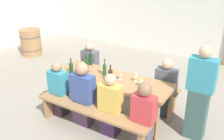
% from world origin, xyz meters
% --- Properties ---
extents(ground_plane, '(24.00, 24.00, 0.00)m').
position_xyz_m(ground_plane, '(0.00, 0.00, 0.00)').
color(ground_plane, gray).
extents(back_wall, '(14.00, 0.20, 3.20)m').
position_xyz_m(back_wall, '(0.00, 3.76, 1.60)').
color(back_wall, silver).
rests_on(back_wall, ground).
extents(tasting_table, '(2.18, 0.72, 0.75)m').
position_xyz_m(tasting_table, '(0.00, 0.00, 0.67)').
color(tasting_table, '#9E7247').
rests_on(tasting_table, ground).
extents(bench_near, '(2.08, 0.30, 0.45)m').
position_xyz_m(bench_near, '(0.00, -0.66, 0.36)').
color(bench_near, '#9E7247').
rests_on(bench_near, ground).
extents(bench_far, '(2.08, 0.30, 0.45)m').
position_xyz_m(bench_far, '(0.00, 0.66, 0.36)').
color(bench_far, '#9E7247').
rests_on(bench_far, ground).
extents(wine_bottle_0, '(0.07, 0.07, 0.33)m').
position_xyz_m(wine_bottle_0, '(-0.68, 0.29, 0.87)').
color(wine_bottle_0, '#143319').
rests_on(wine_bottle_0, tasting_table).
extents(wine_bottle_1, '(0.07, 0.07, 0.30)m').
position_xyz_m(wine_bottle_1, '(-0.72, -0.25, 0.86)').
color(wine_bottle_1, '#194723').
rests_on(wine_bottle_1, tasting_table).
extents(wine_bottle_2, '(0.07, 0.07, 0.34)m').
position_xyz_m(wine_bottle_2, '(0.09, -0.20, 0.88)').
color(wine_bottle_2, '#332814').
rests_on(wine_bottle_2, tasting_table).
extents(wine_bottle_3, '(0.07, 0.07, 0.31)m').
position_xyz_m(wine_bottle_3, '(-0.17, 0.02, 0.86)').
color(wine_bottle_3, '#234C2D').
rests_on(wine_bottle_3, tasting_table).
extents(wine_bottle_4, '(0.07, 0.07, 0.33)m').
position_xyz_m(wine_bottle_4, '(-0.52, -0.05, 0.88)').
color(wine_bottle_4, '#194723').
rests_on(wine_bottle_4, tasting_table).
extents(wine_glass_0, '(0.08, 0.08, 0.16)m').
position_xyz_m(wine_glass_0, '(0.16, 0.01, 0.87)').
color(wine_glass_0, silver).
rests_on(wine_glass_0, tasting_table).
extents(wine_glass_1, '(0.08, 0.08, 0.18)m').
position_xyz_m(wine_glass_1, '(0.43, 0.09, 0.88)').
color(wine_glass_1, silver).
rests_on(wine_glass_1, tasting_table).
extents(wine_glass_2, '(0.07, 0.07, 0.17)m').
position_xyz_m(wine_glass_2, '(0.58, -0.04, 0.88)').
color(wine_glass_2, silver).
rests_on(wine_glass_2, tasting_table).
extents(seated_guest_near_0, '(0.34, 0.24, 1.05)m').
position_xyz_m(seated_guest_near_0, '(-0.83, -0.51, 0.50)').
color(seated_guest_near_0, '#372833').
rests_on(seated_guest_near_0, ground).
extents(seated_guest_near_1, '(0.41, 0.24, 1.16)m').
position_xyz_m(seated_guest_near_1, '(-0.27, -0.51, 0.55)').
color(seated_guest_near_1, '#573D5B').
rests_on(seated_guest_near_1, ground).
extents(seated_guest_near_2, '(0.37, 0.24, 1.09)m').
position_xyz_m(seated_guest_near_2, '(0.28, -0.51, 0.51)').
color(seated_guest_near_2, '#472A56').
rests_on(seated_guest_near_2, ground).
extents(seated_guest_near_3, '(0.35, 0.24, 1.09)m').
position_xyz_m(seated_guest_near_3, '(0.87, -0.51, 0.53)').
color(seated_guest_near_3, '#554C5E').
rests_on(seated_guest_near_3, ground).
extents(seated_guest_far_0, '(0.34, 0.24, 1.13)m').
position_xyz_m(seated_guest_far_0, '(-0.85, 0.51, 0.54)').
color(seated_guest_far_0, '#4A453D').
rests_on(seated_guest_far_0, ground).
extents(seated_guest_far_1, '(0.37, 0.24, 1.11)m').
position_xyz_m(seated_guest_far_1, '(0.82, 0.51, 0.53)').
color(seated_guest_far_1, '#2B3A45').
rests_on(seated_guest_far_1, ground).
extents(standing_host, '(0.41, 0.24, 1.58)m').
position_xyz_m(standing_host, '(1.50, 0.14, 0.76)').
color(standing_host, '#365652').
rests_on(standing_host, ground).
extents(wine_barrel, '(0.62, 0.62, 0.77)m').
position_xyz_m(wine_barrel, '(-3.73, 1.48, 0.39)').
color(wine_barrel, '#9E7247').
rests_on(wine_barrel, ground).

